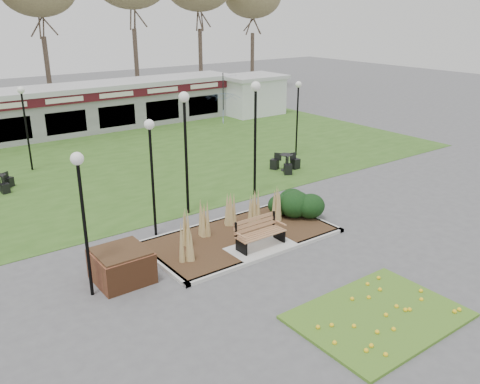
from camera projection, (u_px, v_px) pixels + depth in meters
ground at (264, 251)px, 16.29m from camera, size 100.00×100.00×0.00m
lawn at (112, 164)px, 25.35m from camera, size 34.00×16.00×0.02m
flower_bed at (379, 315)px, 12.79m from camera, size 4.20×3.00×0.16m
planting_bed at (268, 219)px, 17.90m from camera, size 6.75×3.40×1.27m
park_bench at (259, 232)px, 16.28m from camera, size 1.70×0.66×0.93m
brick_planter at (122, 265)px, 14.42m from camera, size 1.50×1.50×0.95m
food_pavilion at (57, 111)px, 30.87m from camera, size 24.60×3.40×2.90m
service_hut at (252, 94)px, 36.94m from camera, size 4.40×3.40×2.83m
lamp_post_near_left at (185, 127)px, 18.17m from camera, size 0.38×0.38×4.61m
lamp_post_near_right at (151, 153)px, 16.48m from camera, size 0.33×0.33×4.03m
lamp_post_mid_left at (81, 194)px, 12.84m from camera, size 0.33×0.33×4.02m
lamp_post_mid_right at (255, 114)px, 20.07m from camera, size 0.39×0.39×4.69m
lamp_post_far_right at (298, 102)px, 25.97m from camera, size 0.32×0.32×3.88m
lamp_post_far_left at (24, 110)px, 23.44m from camera, size 0.33×0.33×4.00m
bistro_set_b at (1, 185)px, 21.64m from camera, size 1.28×1.18×0.69m
bistro_set_c at (286, 165)px, 24.26m from camera, size 1.33×1.50×0.80m
patio_umbrella at (223, 108)px, 30.60m from camera, size 2.68×2.71×2.66m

